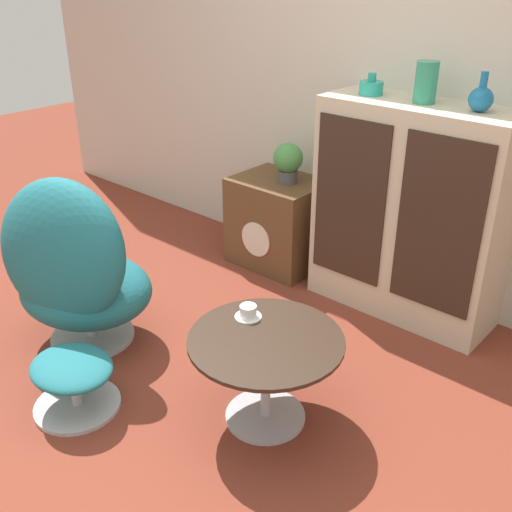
{
  "coord_description": "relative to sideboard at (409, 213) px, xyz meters",
  "views": [
    {
      "loc": [
        1.73,
        -1.36,
        1.86
      ],
      "look_at": [
        -0.0,
        0.6,
        0.55
      ],
      "focal_mm": 42.0,
      "sensor_mm": 36.0,
      "label": 1
    }
  ],
  "objects": [
    {
      "name": "teacup",
      "position": [
        -0.13,
        -1.18,
        -0.15
      ],
      "size": [
        0.12,
        0.12,
        0.06
      ],
      "color": "white",
      "rests_on": "coffee_table"
    },
    {
      "name": "sideboard",
      "position": [
        0.0,
        0.0,
        0.0
      ],
      "size": [
        1.05,
        0.41,
        1.2
      ],
      "color": "beige",
      "rests_on": "ground_plane"
    },
    {
      "name": "wall_back",
      "position": [
        -0.34,
        0.23,
        0.7
      ],
      "size": [
        6.4,
        0.06,
        2.6
      ],
      "color": "beige",
      "rests_on": "ground_plane"
    },
    {
      "name": "vase_inner_right",
      "position": [
        0.29,
        0.0,
        0.66
      ],
      "size": [
        0.12,
        0.12,
        0.19
      ],
      "color": "#196699",
      "rests_on": "sideboard"
    },
    {
      "name": "ground_plane",
      "position": [
        -0.34,
        -1.49,
        -0.6
      ],
      "size": [
        12.0,
        12.0,
        0.0
      ],
      "primitive_type": "plane",
      "color": "brown"
    },
    {
      "name": "tv_console",
      "position": [
        -0.91,
        -0.02,
        -0.31
      ],
      "size": [
        0.58,
        0.46,
        0.59
      ],
      "color": "brown",
      "rests_on": "ground_plane"
    },
    {
      "name": "egg_chair",
      "position": [
        -1.06,
        -1.46,
        -0.16
      ],
      "size": [
        0.88,
        0.85,
        0.97
      ],
      "color": "#B7B7BC",
      "rests_on": "ground_plane"
    },
    {
      "name": "vase_leftmost",
      "position": [
        -0.31,
        0.0,
        0.64
      ],
      "size": [
        0.13,
        0.13,
        0.11
      ],
      "color": "teal",
      "rests_on": "sideboard"
    },
    {
      "name": "coffee_table",
      "position": [
        0.03,
        -1.25,
        -0.29
      ],
      "size": [
        0.67,
        0.67,
        0.43
      ],
      "color": "#B7B7BC",
      "rests_on": "ground_plane"
    },
    {
      "name": "vase_inner_left",
      "position": [
        0.0,
        0.0,
        0.7
      ],
      "size": [
        0.11,
        0.11,
        0.21
      ],
      "color": "#2D8E6B",
      "rests_on": "sideboard"
    },
    {
      "name": "potted_plant",
      "position": [
        -0.84,
        -0.02,
        0.13
      ],
      "size": [
        0.19,
        0.19,
        0.25
      ],
      "color": "#4C4C51",
      "rests_on": "tv_console"
    },
    {
      "name": "ottoman",
      "position": [
        -0.66,
        -1.77,
        -0.42
      ],
      "size": [
        0.41,
        0.39,
        0.27
      ],
      "color": "#B7B7BC",
      "rests_on": "ground_plane"
    }
  ]
}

